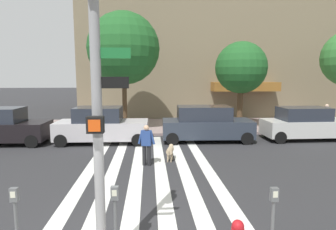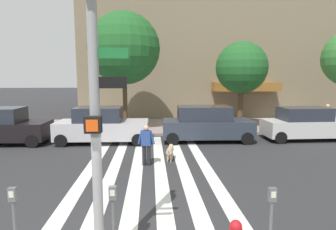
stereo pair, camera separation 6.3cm
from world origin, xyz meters
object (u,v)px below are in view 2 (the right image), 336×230
(street_tree_nearest, at_px, (124,49))
(street_tree_middle, at_px, (242,68))
(parking_meter_curbside, at_px, (113,211))
(pedestrian_dog_walker, at_px, (146,143))
(parked_car_near_curb, at_px, (4,127))
(parked_car_third_in_line, at_px, (206,124))
(traffic_light_pole, at_px, (94,78))
(dog_on_leash, at_px, (170,150))
(pedestrian_bystander, at_px, (327,115))
(parked_car_fourth_in_line, at_px, (306,124))
(parked_car_behind_first, at_px, (102,126))
(parking_meter_second_along, at_px, (14,212))
(parking_meter_third_along, at_px, (271,212))

(street_tree_nearest, distance_m, street_tree_middle, 7.72)
(parking_meter_curbside, xyz_separation_m, pedestrian_dog_walker, (0.54, 5.97, -0.10))
(parked_car_near_curb, xyz_separation_m, parked_car_third_in_line, (10.75, 0.00, 0.04))
(traffic_light_pole, relative_size, parked_car_near_curb, 1.30)
(dog_on_leash, bearing_deg, pedestrian_bystander, 28.51)
(street_tree_middle, xyz_separation_m, dog_on_leash, (-5.17, -6.84, -3.65))
(parked_car_fourth_in_line, xyz_separation_m, street_tree_nearest, (-10.34, 3.23, 4.39))
(traffic_light_pole, bearing_deg, street_tree_nearest, 92.89)
(parked_car_fourth_in_line, bearing_deg, parked_car_behind_first, 179.99)
(parked_car_near_curb, distance_m, parked_car_behind_first, 5.08)
(parked_car_near_curb, bearing_deg, parking_meter_curbside, -55.35)
(street_tree_middle, bearing_deg, parked_car_fourth_in_line, -50.78)
(parked_car_third_in_line, distance_m, street_tree_middle, 5.43)
(parked_car_third_in_line, height_order, pedestrian_dog_walker, parked_car_third_in_line)
(traffic_light_pole, bearing_deg, street_tree_middle, 63.01)
(parking_meter_second_along, relative_size, parking_meter_third_along, 1.00)
(parked_car_behind_first, distance_m, parked_car_third_in_line, 5.68)
(pedestrian_dog_walker, distance_m, pedestrian_bystander, 13.11)
(parking_meter_second_along, bearing_deg, parking_meter_curbside, -1.55)
(parking_meter_third_along, bearing_deg, parking_meter_curbside, 175.03)
(parking_meter_second_along, xyz_separation_m, parked_car_near_curb, (-5.12, 10.04, -0.12))
(street_tree_nearest, bearing_deg, parked_car_near_curb, -151.96)
(parked_car_near_curb, bearing_deg, parking_meter_second_along, -62.98)
(street_tree_nearest, xyz_separation_m, dog_on_leash, (2.45, -6.74, -4.85))
(parked_car_near_curb, relative_size, parked_car_fourth_in_line, 0.94)
(street_tree_nearest, height_order, street_tree_middle, street_tree_nearest)
(street_tree_middle, xyz_separation_m, pedestrian_bystander, (5.33, -1.14, -3.02))
(parking_meter_third_along, relative_size, parked_car_near_curb, 0.30)
(traffic_light_pole, height_order, parked_car_behind_first, traffic_light_pole)
(parked_car_near_curb, distance_m, parked_car_third_in_line, 10.75)
(parking_meter_third_along, bearing_deg, pedestrian_dog_walker, 111.28)
(parked_car_near_curb, xyz_separation_m, street_tree_nearest, (6.06, 3.23, 4.38))
(parking_meter_third_along, distance_m, parked_car_third_in_line, 10.39)
(traffic_light_pole, distance_m, parked_car_third_in_line, 11.36)
(traffic_light_pole, bearing_deg, dog_on_leash, 75.38)
(street_tree_middle, distance_m, pedestrian_bystander, 6.23)
(parking_meter_third_along, relative_size, parked_car_behind_first, 0.28)
(parked_car_fourth_in_line, distance_m, pedestrian_dog_walker, 9.79)
(traffic_light_pole, xyz_separation_m, dog_on_leash, (1.77, 6.79, -3.08))
(traffic_light_pole, xyz_separation_m, parked_car_fourth_in_line, (9.66, 10.31, -2.63))
(parking_meter_second_along, relative_size, parked_car_third_in_line, 0.28)
(dog_on_leash, bearing_deg, parking_meter_curbside, -103.14)
(parking_meter_third_along, bearing_deg, parked_car_near_curb, 133.85)
(street_tree_middle, relative_size, pedestrian_dog_walker, 3.46)
(traffic_light_pole, height_order, street_tree_middle, traffic_light_pole)
(parked_car_behind_first, relative_size, pedestrian_dog_walker, 2.98)
(parking_meter_second_along, height_order, parked_car_third_in_line, parked_car_third_in_line)
(parking_meter_curbside, bearing_deg, traffic_light_pole, -137.35)
(parked_car_fourth_in_line, distance_m, street_tree_nearest, 11.69)
(parked_car_near_curb, distance_m, street_tree_nearest, 8.14)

